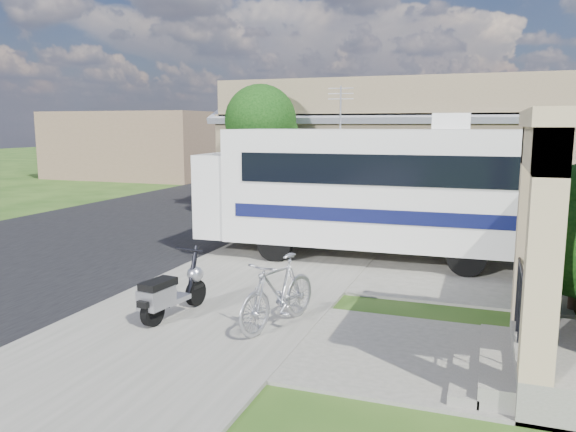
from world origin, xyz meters
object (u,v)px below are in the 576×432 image
(scooter, at_px, (170,293))
(garden_hose, at_px, (503,342))
(pickup_truck, at_px, (258,183))
(van, at_px, (296,168))
(motorhome, at_px, (369,187))
(bicycle, at_px, (278,296))

(scooter, xyz_separation_m, garden_hose, (5.18, 0.65, -0.40))
(scooter, distance_m, garden_hose, 5.23)
(scooter, height_order, pickup_truck, pickup_truck)
(van, bearing_deg, pickup_truck, -88.33)
(motorhome, relative_size, van, 1.30)
(bicycle, bearing_deg, pickup_truck, 130.38)
(garden_hose, bearing_deg, scooter, -172.83)
(garden_hose, bearing_deg, van, 116.38)
(van, height_order, garden_hose, van)
(pickup_truck, relative_size, van, 0.90)
(motorhome, bearing_deg, garden_hose, -59.73)
(bicycle, height_order, van, van)
(motorhome, xyz_separation_m, van, (-7.30, 15.96, -0.86))
(bicycle, xyz_separation_m, pickup_truck, (-6.26, 14.12, 0.21))
(scooter, xyz_separation_m, van, (-5.14, 21.44, 0.41))
(motorhome, xyz_separation_m, garden_hose, (3.01, -4.82, -1.67))
(bicycle, relative_size, garden_hose, 4.94)
(bicycle, xyz_separation_m, garden_hose, (3.35, 0.45, -0.48))
(motorhome, relative_size, scooter, 4.89)
(motorhome, bearing_deg, bicycle, -95.38)
(motorhome, bearing_deg, van, 112.85)
(motorhome, relative_size, pickup_truck, 1.45)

